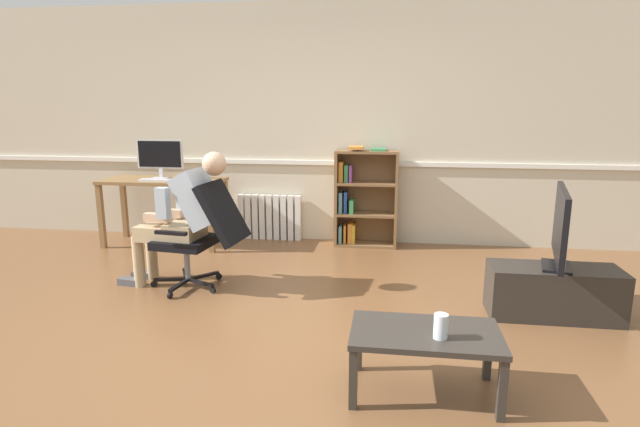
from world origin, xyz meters
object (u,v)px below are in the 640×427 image
(radiator, at_px, (270,217))
(tv_stand, at_px, (554,292))
(person_seated, at_px, (182,215))
(coffee_table, at_px, (425,339))
(computer_desk, at_px, (164,189))
(imac_monitor, at_px, (160,156))
(keyboard, at_px, (157,180))
(drinking_glass, at_px, (441,326))
(computer_mouse, at_px, (183,180))
(tv_screen, at_px, (560,227))
(office_chair, at_px, (202,231))
(bookshelf, at_px, (362,199))

(radiator, relative_size, tv_stand, 0.79)
(person_seated, xyz_separation_m, coffee_table, (1.99, -1.43, -0.32))
(computer_desk, height_order, imac_monitor, imac_monitor)
(keyboard, relative_size, radiator, 0.51)
(imac_monitor, bearing_deg, drinking_glass, -44.90)
(computer_mouse, xyz_separation_m, tv_screen, (3.50, -1.40, -0.07))
(tv_stand, height_order, coffee_table, tv_stand)
(tv_stand, xyz_separation_m, drinking_glass, (-0.96, -1.28, 0.25))
(office_chair, height_order, person_seated, person_seated)
(computer_desk, relative_size, computer_mouse, 13.53)
(imac_monitor, relative_size, tv_screen, 0.63)
(person_seated, bearing_deg, computer_desk, -142.12)
(computer_mouse, relative_size, radiator, 0.13)
(keyboard, relative_size, coffee_table, 0.48)
(office_chair, bearing_deg, person_seated, -90.00)
(person_seated, relative_size, drinking_glass, 8.95)
(office_chair, bearing_deg, drinking_glass, 58.65)
(computer_desk, relative_size, tv_stand, 1.42)
(radiator, distance_m, person_seated, 1.76)
(keyboard, xyz_separation_m, bookshelf, (2.23, 0.43, -0.23))
(bookshelf, xyz_separation_m, radiator, (-1.10, 0.10, -0.27))
(tv_stand, bearing_deg, person_seated, 175.79)
(computer_mouse, bearing_deg, office_chair, -60.94)
(computer_mouse, distance_m, bookshelf, 1.99)
(imac_monitor, bearing_deg, bookshelf, 5.45)
(office_chair, xyz_separation_m, coffee_table, (1.81, -1.41, -0.19))
(imac_monitor, height_order, bookshelf, imac_monitor)
(person_seated, bearing_deg, computer_mouse, -150.68)
(bookshelf, relative_size, person_seated, 0.94)
(imac_monitor, relative_size, person_seated, 0.45)
(office_chair, xyz_separation_m, tv_stand, (2.84, -0.20, -0.32))
(office_chair, distance_m, coffee_table, 2.30)
(radiator, height_order, tv_stand, radiator)
(tv_screen, relative_size, coffee_table, 1.06)
(person_seated, distance_m, coffee_table, 2.47)
(computer_desk, bearing_deg, bookshelf, 7.54)
(office_chair, bearing_deg, imac_monitor, -137.10)
(imac_monitor, distance_m, tv_stand, 4.24)
(computer_mouse, distance_m, office_chair, 1.39)
(radiator, distance_m, tv_stand, 3.28)
(person_seated, bearing_deg, office_chair, 90.00)
(tv_stand, bearing_deg, computer_desk, 158.20)
(computer_mouse, distance_m, tv_screen, 3.77)
(drinking_glass, bearing_deg, computer_mouse, 133.49)
(bookshelf, height_order, person_seated, person_seated)
(computer_desk, bearing_deg, tv_stand, -21.80)
(computer_mouse, xyz_separation_m, drinking_glass, (2.54, -2.68, -0.33))
(office_chair, relative_size, coffee_table, 1.17)
(radiator, xyz_separation_m, drinking_glass, (1.71, -3.19, 0.17))
(imac_monitor, distance_m, keyboard, 0.33)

